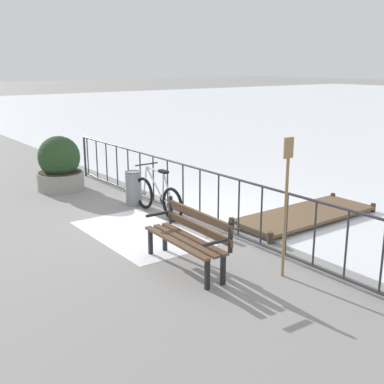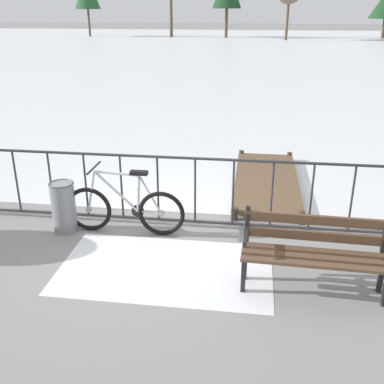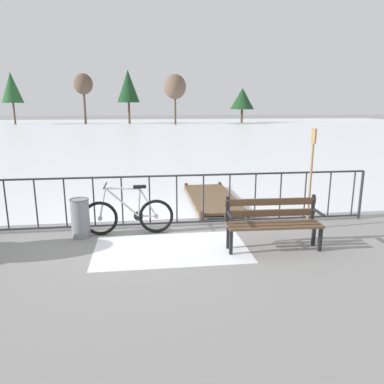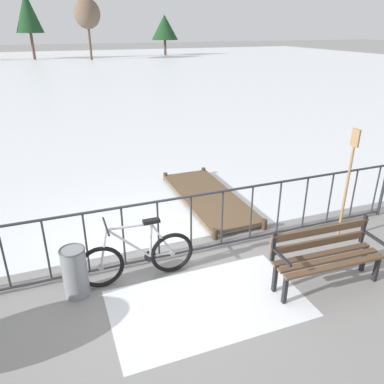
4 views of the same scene
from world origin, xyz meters
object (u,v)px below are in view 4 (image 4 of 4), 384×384
park_bench (325,252)px  oar_upright (348,180)px  bicycle_near_railing (138,257)px  trash_bin (75,272)px

park_bench → oar_upright: 1.50m
bicycle_near_railing → trash_bin: 0.88m
trash_bin → park_bench: bearing=-16.4°
bicycle_near_railing → park_bench: bicycle_near_railing is taller
bicycle_near_railing → oar_upright: (3.51, -0.16, 0.77)m
park_bench → trash_bin: bearing=163.6°
oar_upright → trash_bin: bearing=178.5°
trash_bin → oar_upright: (4.40, -0.12, 0.76)m
trash_bin → oar_upright: size_ratio=0.37×
bicycle_near_railing → oar_upright: 3.60m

